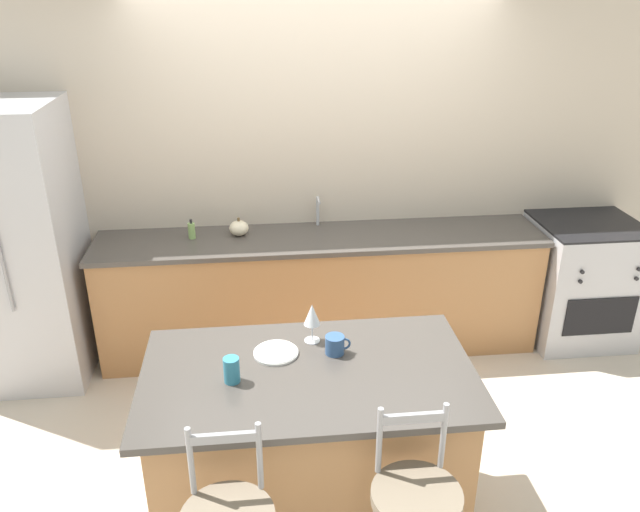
{
  "coord_description": "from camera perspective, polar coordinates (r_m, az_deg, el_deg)",
  "views": [
    {
      "loc": [
        -0.45,
        -3.73,
        2.6
      ],
      "look_at": [
        -0.1,
        -0.49,
        1.12
      ],
      "focal_mm": 35.0,
      "sensor_mm": 36.0,
      "label": 1
    }
  ],
  "objects": [
    {
      "name": "ground_plane",
      "position": [
        4.56,
        0.55,
        -10.35
      ],
      "size": [
        18.0,
        18.0,
        0.0
      ],
      "primitive_type": "plane",
      "color": "beige"
    },
    {
      "name": "wall_back",
      "position": [
        4.58,
        -0.34,
        8.53
      ],
      "size": [
        6.0,
        0.07,
        2.7
      ],
      "color": "beige",
      "rests_on": "ground_plane"
    },
    {
      "name": "back_counter",
      "position": [
        4.63,
        0.07,
        -3.24
      ],
      "size": [
        3.19,
        0.63,
        0.9
      ],
      "color": "#A87547",
      "rests_on": "ground_plane"
    },
    {
      "name": "sink_faucet",
      "position": [
        4.56,
        -0.19,
        4.4
      ],
      "size": [
        0.02,
        0.13,
        0.22
      ],
      "color": "#ADAFB5",
      "rests_on": "back_counter"
    },
    {
      "name": "kitchen_island",
      "position": [
        3.21,
        -0.99,
        -17.21
      ],
      "size": [
        1.55,
        0.89,
        0.92
      ],
      "color": "#A87547",
      "rests_on": "ground_plane"
    },
    {
      "name": "refrigerator",
      "position": [
        4.59,
        -26.03,
        0.72
      ],
      "size": [
        0.77,
        0.79,
        1.9
      ],
      "color": "#BCBCC1",
      "rests_on": "ground_plane"
    },
    {
      "name": "oven_range",
      "position": [
        5.15,
        22.66,
        -2.06
      ],
      "size": [
        0.74,
        0.71,
        0.94
      ],
      "color": "#B7B7BC",
      "rests_on": "ground_plane"
    },
    {
      "name": "dinner_plate",
      "position": [
        3.05,
        -4.05,
        -8.78
      ],
      "size": [
        0.22,
        0.22,
        0.02
      ],
      "color": "white",
      "rests_on": "kitchen_island"
    },
    {
      "name": "wine_glass",
      "position": [
        3.07,
        -0.73,
        -5.44
      ],
      "size": [
        0.08,
        0.08,
        0.21
      ],
      "color": "white",
      "rests_on": "kitchen_island"
    },
    {
      "name": "coffee_mug",
      "position": [
        3.03,
        1.4,
        -8.11
      ],
      "size": [
        0.12,
        0.09,
        0.09
      ],
      "color": "#335689",
      "rests_on": "kitchen_island"
    },
    {
      "name": "tumbler_cup",
      "position": [
        2.86,
        -8.08,
        -10.28
      ],
      "size": [
        0.07,
        0.07,
        0.12
      ],
      "color": "teal",
      "rests_on": "kitchen_island"
    },
    {
      "name": "pumpkin_decoration",
      "position": [
        4.46,
        -7.42,
        2.56
      ],
      "size": [
        0.14,
        0.14,
        0.13
      ],
      "color": "beige",
      "rests_on": "back_counter"
    },
    {
      "name": "soap_bottle",
      "position": [
        4.46,
        -11.65,
        2.3
      ],
      "size": [
        0.05,
        0.05,
        0.14
      ],
      "color": "#89B260",
      "rests_on": "back_counter"
    }
  ]
}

